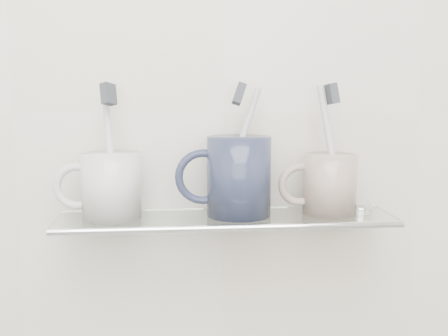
{
  "coord_description": "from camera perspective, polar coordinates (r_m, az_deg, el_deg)",
  "views": [
    {
      "loc": [
        -0.08,
        0.22,
        1.29
      ],
      "look_at": [
        -0.0,
        1.04,
        1.17
      ],
      "focal_mm": 45.0,
      "sensor_mm": 36.0,
      "label": 1
    }
  ],
  "objects": [
    {
      "name": "mug_center",
      "position": [
        0.84,
        1.52,
        -0.85
      ],
      "size": [
        0.12,
        0.12,
        0.12
      ],
      "primitive_type": "cylinder",
      "rotation": [
        0.0,
        0.0,
        -0.39
      ],
      "color": "#1E263D",
      "rests_on": "shelf_glass"
    },
    {
      "name": "toothbrush_center",
      "position": [
        0.83,
        1.53,
        2.0
      ],
      "size": [
        0.07,
        0.05,
        0.18
      ],
      "primitive_type": "cylinder",
      "rotation": [
        -0.23,
        0.32,
        -0.08
      ],
      "color": "#A8AAAE",
      "rests_on": "mug_center"
    },
    {
      "name": "mug_center_handle",
      "position": [
        0.83,
        -2.17,
        -0.9
      ],
      "size": [
        0.08,
        0.01,
        0.08
      ],
      "primitive_type": "torus",
      "rotation": [
        1.57,
        0.0,
        0.0
      ],
      "color": "#1E263D",
      "rests_on": "mug_center"
    },
    {
      "name": "bristles_right",
      "position": [
        0.85,
        10.92,
        7.41
      ],
      "size": [
        0.02,
        0.03,
        0.03
      ],
      "primitive_type": "cube",
      "rotation": [
        -0.11,
        -0.16,
        0.15
      ],
      "color": "#32353D",
      "rests_on": "toothbrush_right"
    },
    {
      "name": "bracket_right",
      "position": [
        0.93,
        12.96,
        -4.75
      ],
      "size": [
        0.02,
        0.03,
        0.02
      ],
      "primitive_type": "cylinder",
      "rotation": [
        1.57,
        0.0,
        0.0
      ],
      "color": "silver",
      "rests_on": "wall_back"
    },
    {
      "name": "toothbrush_left",
      "position": [
        0.83,
        -11.5,
        1.83
      ],
      "size": [
        0.03,
        0.06,
        0.19
      ],
      "primitive_type": "cylinder",
      "rotation": [
        -0.18,
        -0.22,
        -0.56
      ],
      "color": "silver",
      "rests_on": "mug_left"
    },
    {
      "name": "shelf_glass",
      "position": [
        0.84,
        0.24,
        -5.17
      ],
      "size": [
        0.5,
        0.12,
        0.01
      ],
      "primitive_type": "cube",
      "color": "silver",
      "rests_on": "wall_back"
    },
    {
      "name": "bristles_center",
      "position": [
        0.83,
        1.55,
        7.53
      ],
      "size": [
        0.02,
        0.03,
        0.04
      ],
      "primitive_type": "cube",
      "rotation": [
        -0.23,
        0.32,
        -0.08
      ],
      "color": "#32353D",
      "rests_on": "toothbrush_center"
    },
    {
      "name": "chrome_cap",
      "position": [
        0.89,
        13.6,
        -3.92
      ],
      "size": [
        0.04,
        0.04,
        0.02
      ],
      "primitive_type": "cylinder",
      "color": "silver",
      "rests_on": "shelf_glass"
    },
    {
      "name": "toothbrush_right",
      "position": [
        0.86,
        10.77,
        2.06
      ],
      "size": [
        0.04,
        0.03,
        0.19
      ],
      "primitive_type": "cylinder",
      "rotation": [
        -0.11,
        -0.16,
        0.15
      ],
      "color": "silver",
      "rests_on": "mug_right"
    },
    {
      "name": "mug_left_handle",
      "position": [
        0.84,
        -14.7,
        -1.81
      ],
      "size": [
        0.07,
        0.01,
        0.07
      ],
      "primitive_type": "torus",
      "rotation": [
        1.57,
        0.0,
        0.0
      ],
      "color": "silver",
      "rests_on": "mug_left"
    },
    {
      "name": "mug_left",
      "position": [
        0.84,
        -11.39,
        -1.78
      ],
      "size": [
        0.09,
        0.09,
        0.1
      ],
      "primitive_type": "cylinder",
      "rotation": [
        0.0,
        0.0,
        0.04
      ],
      "color": "silver",
      "rests_on": "shelf_glass"
    },
    {
      "name": "mug_right_handle",
      "position": [
        0.85,
        7.7,
        -1.68
      ],
      "size": [
        0.07,
        0.01,
        0.07
      ],
      "primitive_type": "torus",
      "rotation": [
        1.57,
        0.0,
        0.0
      ],
      "color": "silver",
      "rests_on": "mug_right"
    },
    {
      "name": "mug_right",
      "position": [
        0.87,
        10.67,
        -1.61
      ],
      "size": [
        0.1,
        0.1,
        0.09
      ],
      "primitive_type": "cylinder",
      "rotation": [
        0.0,
        0.0,
        0.39
      ],
      "color": "silver",
      "rests_on": "shelf_glass"
    },
    {
      "name": "wall_back",
      "position": [
        0.88,
        -0.14,
        5.57
      ],
      "size": [
        2.5,
        0.0,
        2.5
      ],
      "primitive_type": "plane",
      "rotation": [
        1.57,
        0.0,
        0.0
      ],
      "color": "beige",
      "rests_on": "ground"
    },
    {
      "name": "bristles_left",
      "position": [
        0.82,
        -11.66,
        7.37
      ],
      "size": [
        0.02,
        0.03,
        0.04
      ],
      "primitive_type": "cube",
      "rotation": [
        -0.18,
        -0.22,
        -0.56
      ],
      "color": "#32353D",
      "rests_on": "toothbrush_left"
    },
    {
      "name": "bracket_left",
      "position": [
        0.9,
        -13.62,
        -5.3
      ],
      "size": [
        0.02,
        0.03,
        0.02
      ],
      "primitive_type": "cylinder",
      "rotation": [
        1.57,
        0.0,
        0.0
      ],
      "color": "silver",
      "rests_on": "wall_back"
    },
    {
      "name": "shelf_rail",
      "position": [
        0.79,
        0.64,
        -6.12
      ],
      "size": [
        0.5,
        0.01,
        0.01
      ],
      "primitive_type": "cylinder",
      "rotation": [
        0.0,
        1.57,
        0.0
      ],
      "color": "silver",
      "rests_on": "shelf_glass"
    }
  ]
}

